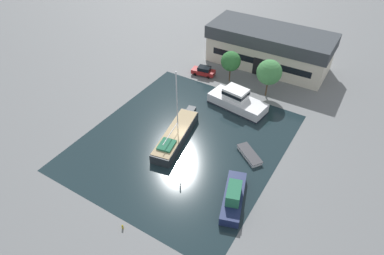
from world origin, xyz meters
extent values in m
plane|color=slate|center=(0.00, 0.00, 0.00)|extent=(440.00, 440.00, 0.00)
cube|color=#19282D|center=(0.00, 0.00, 0.00)|extent=(26.92, 30.37, 0.01)
cube|color=beige|center=(1.71, 27.61, 2.43)|extent=(22.60, 9.57, 4.87)
cube|color=#383D42|center=(1.71, 27.61, 6.05)|extent=(23.27, 9.86, 2.37)
cube|color=black|center=(1.81, 23.04, 1.70)|extent=(2.40, 0.11, 3.41)
cube|color=black|center=(1.81, 23.04, 2.68)|extent=(19.05, 0.43, 1.22)
cylinder|color=brown|center=(5.62, 17.43, 1.49)|extent=(0.26, 0.26, 2.98)
sphere|color=#428447|center=(5.62, 17.43, 4.56)|extent=(4.21, 4.21, 4.21)
cylinder|color=brown|center=(-1.82, 18.30, 1.38)|extent=(0.24, 0.24, 2.75)
sphere|color=#2D6B33|center=(-1.82, 18.30, 4.07)|extent=(3.52, 3.52, 3.52)
cube|color=maroon|center=(-6.97, 17.69, 0.67)|extent=(4.58, 2.53, 0.78)
cube|color=black|center=(-6.80, 17.72, 1.38)|extent=(2.49, 1.97, 0.64)
cube|color=black|center=(-7.92, 17.53, 1.35)|extent=(0.28, 1.46, 0.51)
cylinder|color=black|center=(-8.16, 16.66, 0.30)|extent=(0.62, 0.30, 0.60)
cylinder|color=black|center=(-8.43, 18.27, 0.30)|extent=(0.62, 0.30, 0.60)
cylinder|color=black|center=(-5.51, 17.10, 0.30)|extent=(0.62, 0.30, 0.60)
cylinder|color=black|center=(-5.78, 18.72, 0.30)|extent=(0.62, 0.30, 0.60)
cube|color=#23282D|center=(-1.20, -0.30, 0.70)|extent=(4.93, 11.79, 1.39)
cube|color=#23282D|center=(-2.38, 5.92, 0.70)|extent=(1.48, 1.42, 1.39)
cube|color=tan|center=(-1.20, -0.30, 1.44)|extent=(4.73, 11.32, 0.08)
cylinder|color=silver|center=(-1.36, 0.54, 6.22)|extent=(0.16, 0.16, 9.49)
cylinder|color=silver|center=(-0.88, -1.99, 2.58)|extent=(1.08, 5.09, 0.12)
cube|color=#236647|center=(-0.62, -3.40, 1.63)|extent=(2.42, 2.85, 0.30)
cube|color=silver|center=(2.95, 11.68, 0.84)|extent=(9.97, 4.94, 1.67)
cube|color=black|center=(2.95, 11.68, 0.15)|extent=(10.07, 5.02, 0.18)
cube|color=white|center=(2.47, 11.74, 2.52)|extent=(3.95, 3.13, 1.68)
cube|color=black|center=(2.47, 11.74, 2.69)|extent=(4.03, 3.21, 0.54)
cube|color=silver|center=(9.45, 2.14, 0.25)|extent=(4.44, 3.81, 0.49)
cube|color=#333338|center=(9.45, 2.14, 0.54)|extent=(4.63, 3.98, 0.08)
cube|color=#19234C|center=(10.96, -6.02, 0.60)|extent=(4.55, 7.98, 1.19)
cube|color=#236647|center=(11.10, -6.46, 1.99)|extent=(2.47, 3.41, 1.58)
cylinder|color=olive|center=(2.06, -16.02, 0.20)|extent=(0.21, 0.21, 0.41)
sphere|color=olive|center=(2.06, -16.02, 0.47)|extent=(0.23, 0.23, 0.23)
camera|label=1|loc=(20.48, -31.08, 33.41)|focal=32.00mm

